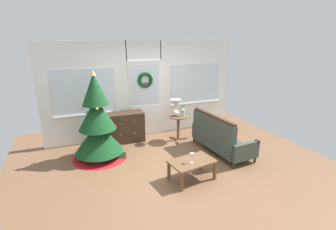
{
  "coord_description": "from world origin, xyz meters",
  "views": [
    {
      "loc": [
        -1.92,
        -4.26,
        2.63
      ],
      "look_at": [
        0.05,
        0.55,
        1.0
      ],
      "focal_mm": 26.73,
      "sensor_mm": 36.0,
      "label": 1
    }
  ],
  "objects_px": {
    "settee_sofa": "(219,138)",
    "gift_box": "(121,154)",
    "coffee_table": "(192,163)",
    "wine_glass": "(192,156)",
    "flower_vase": "(183,112)",
    "dresser_cabinet": "(126,127)",
    "table_lamp": "(176,105)",
    "side_table": "(178,123)",
    "christmas_tree": "(98,126)"
  },
  "relations": [
    {
      "from": "coffee_table",
      "to": "wine_glass",
      "type": "bearing_deg",
      "value": -125.41
    },
    {
      "from": "coffee_table",
      "to": "settee_sofa",
      "type": "bearing_deg",
      "value": 35.75
    },
    {
      "from": "christmas_tree",
      "to": "wine_glass",
      "type": "relative_size",
      "value": 10.18
    },
    {
      "from": "side_table",
      "to": "coffee_table",
      "type": "xyz_separation_m",
      "value": [
        -0.56,
        -1.86,
        -0.14
      ]
    },
    {
      "from": "table_lamp",
      "to": "flower_vase",
      "type": "bearing_deg",
      "value": -32.01
    },
    {
      "from": "gift_box",
      "to": "dresser_cabinet",
      "type": "bearing_deg",
      "value": 69.31
    },
    {
      "from": "dresser_cabinet",
      "to": "wine_glass",
      "type": "relative_size",
      "value": 4.7
    },
    {
      "from": "dresser_cabinet",
      "to": "flower_vase",
      "type": "bearing_deg",
      "value": -20.15
    },
    {
      "from": "christmas_tree",
      "to": "coffee_table",
      "type": "bearing_deg",
      "value": -47.11
    },
    {
      "from": "side_table",
      "to": "gift_box",
      "type": "xyz_separation_m",
      "value": [
        -1.62,
        -0.46,
        -0.39
      ]
    },
    {
      "from": "flower_vase",
      "to": "coffee_table",
      "type": "xyz_separation_m",
      "value": [
        -0.66,
        -1.8,
        -0.45
      ]
    },
    {
      "from": "table_lamp",
      "to": "gift_box",
      "type": "distance_m",
      "value": 1.85
    },
    {
      "from": "table_lamp",
      "to": "christmas_tree",
      "type": "bearing_deg",
      "value": -171.91
    },
    {
      "from": "dresser_cabinet",
      "to": "table_lamp",
      "type": "bearing_deg",
      "value": -18.42
    },
    {
      "from": "christmas_tree",
      "to": "settee_sofa",
      "type": "xyz_separation_m",
      "value": [
        2.63,
        -0.8,
        -0.37
      ]
    },
    {
      "from": "coffee_table",
      "to": "dresser_cabinet",
      "type": "bearing_deg",
      "value": 107.32
    },
    {
      "from": "settee_sofa",
      "to": "flower_vase",
      "type": "height_order",
      "value": "flower_vase"
    },
    {
      "from": "coffee_table",
      "to": "wine_glass",
      "type": "relative_size",
      "value": 4.65
    },
    {
      "from": "christmas_tree",
      "to": "coffee_table",
      "type": "xyz_separation_m",
      "value": [
        1.5,
        -1.61,
        -0.41
      ]
    },
    {
      "from": "gift_box",
      "to": "side_table",
      "type": "bearing_deg",
      "value": 15.76
    },
    {
      "from": "coffee_table",
      "to": "gift_box",
      "type": "height_order",
      "value": "coffee_table"
    },
    {
      "from": "settee_sofa",
      "to": "christmas_tree",
      "type": "bearing_deg",
      "value": 162.99
    },
    {
      "from": "christmas_tree",
      "to": "dresser_cabinet",
      "type": "bearing_deg",
      "value": 41.46
    },
    {
      "from": "settee_sofa",
      "to": "flower_vase",
      "type": "relative_size",
      "value": 4.84
    },
    {
      "from": "christmas_tree",
      "to": "wine_glass",
      "type": "distance_m",
      "value": 2.23
    },
    {
      "from": "christmas_tree",
      "to": "flower_vase",
      "type": "relative_size",
      "value": 5.67
    },
    {
      "from": "christmas_tree",
      "to": "table_lamp",
      "type": "bearing_deg",
      "value": 8.09
    },
    {
      "from": "side_table",
      "to": "table_lamp",
      "type": "relative_size",
      "value": 1.52
    },
    {
      "from": "dresser_cabinet",
      "to": "settee_sofa",
      "type": "bearing_deg",
      "value": -38.98
    },
    {
      "from": "wine_glass",
      "to": "table_lamp",
      "type": "bearing_deg",
      "value": 74.47
    },
    {
      "from": "christmas_tree",
      "to": "settee_sofa",
      "type": "relative_size",
      "value": 1.17
    },
    {
      "from": "side_table",
      "to": "wine_glass",
      "type": "relative_size",
      "value": 3.43
    },
    {
      "from": "settee_sofa",
      "to": "flower_vase",
      "type": "distance_m",
      "value": 1.17
    },
    {
      "from": "settee_sofa",
      "to": "coffee_table",
      "type": "xyz_separation_m",
      "value": [
        -1.13,
        -0.81,
        -0.04
      ]
    },
    {
      "from": "table_lamp",
      "to": "flower_vase",
      "type": "height_order",
      "value": "table_lamp"
    },
    {
      "from": "dresser_cabinet",
      "to": "flower_vase",
      "type": "relative_size",
      "value": 2.62
    },
    {
      "from": "settee_sofa",
      "to": "gift_box",
      "type": "relative_size",
      "value": 10.04
    },
    {
      "from": "table_lamp",
      "to": "side_table",
      "type": "bearing_deg",
      "value": -33.69
    },
    {
      "from": "dresser_cabinet",
      "to": "side_table",
      "type": "xyz_separation_m",
      "value": [
        1.28,
        -0.45,
        0.09
      ]
    },
    {
      "from": "christmas_tree",
      "to": "side_table",
      "type": "relative_size",
      "value": 2.97
    },
    {
      "from": "christmas_tree",
      "to": "coffee_table",
      "type": "height_order",
      "value": "christmas_tree"
    },
    {
      "from": "table_lamp",
      "to": "dresser_cabinet",
      "type": "bearing_deg",
      "value": 161.58
    },
    {
      "from": "coffee_table",
      "to": "table_lamp",
      "type": "bearing_deg",
      "value": 75.25
    },
    {
      "from": "side_table",
      "to": "wine_glass",
      "type": "height_order",
      "value": "side_table"
    },
    {
      "from": "coffee_table",
      "to": "gift_box",
      "type": "bearing_deg",
      "value": 127.09
    },
    {
      "from": "flower_vase",
      "to": "coffee_table",
      "type": "distance_m",
      "value": 1.97
    },
    {
      "from": "wine_glass",
      "to": "gift_box",
      "type": "relative_size",
      "value": 1.16
    },
    {
      "from": "table_lamp",
      "to": "flower_vase",
      "type": "distance_m",
      "value": 0.25
    },
    {
      "from": "christmas_tree",
      "to": "gift_box",
      "type": "distance_m",
      "value": 0.83
    },
    {
      "from": "christmas_tree",
      "to": "gift_box",
      "type": "height_order",
      "value": "christmas_tree"
    }
  ]
}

